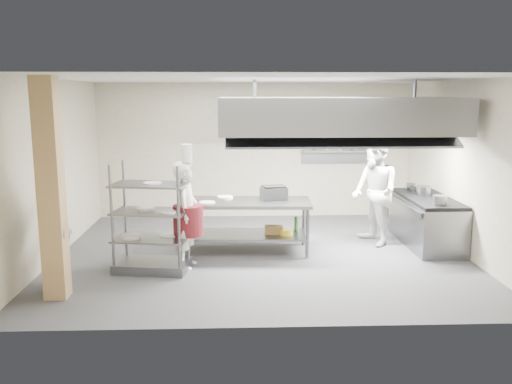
{
  "coord_description": "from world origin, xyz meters",
  "views": [
    {
      "loc": [
        -0.44,
        -9.09,
        2.77
      ],
      "look_at": [
        -0.08,
        0.2,
        1.07
      ],
      "focal_mm": 38.0,
      "sensor_mm": 36.0,
      "label": 1
    }
  ],
  "objects_px": {
    "island": "(246,226)",
    "chef_plating": "(55,227)",
    "cooking_range": "(426,222)",
    "stockpot": "(423,191)",
    "chef_head": "(186,215)",
    "chef_line": "(375,192)",
    "pass_rack": "(151,218)",
    "griddle": "(274,193)"
  },
  "relations": [
    {
      "from": "pass_rack",
      "to": "chef_line",
      "type": "distance_m",
      "value": 4.12
    },
    {
      "from": "chef_line",
      "to": "island",
      "type": "bearing_deg",
      "value": -95.38
    },
    {
      "from": "chef_line",
      "to": "griddle",
      "type": "distance_m",
      "value": 1.89
    },
    {
      "from": "cooking_range",
      "to": "chef_head",
      "type": "distance_m",
      "value": 4.48
    },
    {
      "from": "stockpot",
      "to": "chef_head",
      "type": "bearing_deg",
      "value": -163.09
    },
    {
      "from": "griddle",
      "to": "stockpot",
      "type": "bearing_deg",
      "value": -5.72
    },
    {
      "from": "island",
      "to": "chef_plating",
      "type": "xyz_separation_m",
      "value": [
        -2.74,
        -1.76,
        0.45
      ]
    },
    {
      "from": "griddle",
      "to": "chef_plating",
      "type": "bearing_deg",
      "value": -161.0
    },
    {
      "from": "pass_rack",
      "to": "cooking_range",
      "type": "bearing_deg",
      "value": 23.92
    },
    {
      "from": "island",
      "to": "chef_plating",
      "type": "height_order",
      "value": "chef_plating"
    },
    {
      "from": "chef_plating",
      "to": "griddle",
      "type": "bearing_deg",
      "value": 95.18
    },
    {
      "from": "chef_plating",
      "to": "cooking_range",
      "type": "bearing_deg",
      "value": 83.16
    },
    {
      "from": "chef_head",
      "to": "stockpot",
      "type": "relative_size",
      "value": 6.72
    },
    {
      "from": "chef_line",
      "to": "griddle",
      "type": "bearing_deg",
      "value": -97.74
    },
    {
      "from": "chef_line",
      "to": "chef_plating",
      "type": "relative_size",
      "value": 1.08
    },
    {
      "from": "chef_head",
      "to": "chef_plating",
      "type": "height_order",
      "value": "chef_plating"
    },
    {
      "from": "island",
      "to": "griddle",
      "type": "height_order",
      "value": "griddle"
    },
    {
      "from": "chef_head",
      "to": "cooking_range",
      "type": "bearing_deg",
      "value": -68.43
    },
    {
      "from": "pass_rack",
      "to": "chef_line",
      "type": "relative_size",
      "value": 0.88
    },
    {
      "from": "chef_head",
      "to": "chef_line",
      "type": "distance_m",
      "value": 3.56
    },
    {
      "from": "pass_rack",
      "to": "island",
      "type": "bearing_deg",
      "value": 42.92
    },
    {
      "from": "chef_line",
      "to": "pass_rack",
      "type": "bearing_deg",
      "value": -84.57
    },
    {
      "from": "pass_rack",
      "to": "griddle",
      "type": "relative_size",
      "value": 3.91
    },
    {
      "from": "griddle",
      "to": "chef_head",
      "type": "bearing_deg",
      "value": -156.97
    },
    {
      "from": "chef_head",
      "to": "stockpot",
      "type": "distance_m",
      "value": 4.47
    },
    {
      "from": "island",
      "to": "griddle",
      "type": "distance_m",
      "value": 0.77
    },
    {
      "from": "stockpot",
      "to": "cooking_range",
      "type": "bearing_deg",
      "value": -78.24
    },
    {
      "from": "pass_rack",
      "to": "griddle",
      "type": "bearing_deg",
      "value": 39.2
    },
    {
      "from": "cooking_range",
      "to": "chef_plating",
      "type": "xyz_separation_m",
      "value": [
        -6.08,
        -2.04,
        0.49
      ]
    },
    {
      "from": "chef_head",
      "to": "griddle",
      "type": "relative_size",
      "value": 3.92
    },
    {
      "from": "pass_rack",
      "to": "chef_plating",
      "type": "distance_m",
      "value": 1.44
    },
    {
      "from": "chef_plating",
      "to": "stockpot",
      "type": "distance_m",
      "value": 6.44
    },
    {
      "from": "island",
      "to": "chef_plating",
      "type": "relative_size",
      "value": 1.25
    },
    {
      "from": "island",
      "to": "pass_rack",
      "type": "bearing_deg",
      "value": -143.38
    },
    {
      "from": "cooking_range",
      "to": "griddle",
      "type": "bearing_deg",
      "value": -177.44
    },
    {
      "from": "chef_plating",
      "to": "griddle",
      "type": "distance_m",
      "value": 3.76
    },
    {
      "from": "chef_line",
      "to": "chef_plating",
      "type": "xyz_separation_m",
      "value": [
        -5.11,
        -2.12,
        -0.07
      ]
    },
    {
      "from": "island",
      "to": "chef_plating",
      "type": "distance_m",
      "value": 3.28
    },
    {
      "from": "chef_line",
      "to": "stockpot",
      "type": "height_order",
      "value": "chef_line"
    },
    {
      "from": "griddle",
      "to": "stockpot",
      "type": "relative_size",
      "value": 1.71
    },
    {
      "from": "stockpot",
      "to": "chef_line",
      "type": "bearing_deg",
      "value": -175.31
    },
    {
      "from": "cooking_range",
      "to": "stockpot",
      "type": "height_order",
      "value": "stockpot"
    }
  ]
}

